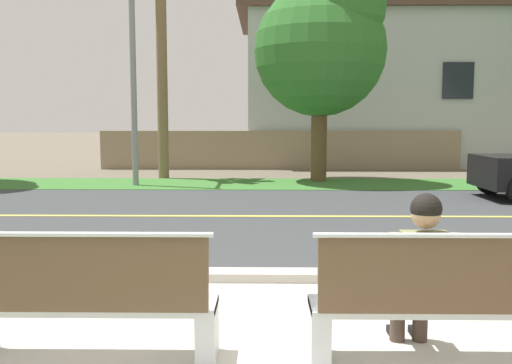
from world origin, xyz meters
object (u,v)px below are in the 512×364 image
Objects in this scene: bench_right at (440,305)px; streetlamp at (134,41)px; shade_tree_left at (325,40)px; bench_left at (88,303)px; seated_person_olive at (420,269)px.

bench_right is 0.27× the size of streetlamp.
shade_tree_left is at bearing 9.46° from streetlamp.
bench_left is 13.14m from shade_tree_left.
seated_person_olive is 0.20× the size of shade_tree_left.
shade_tree_left reaches higher than bench_right.
streetlamp is 1.10× the size of shade_tree_left.
bench_left is 2.44m from seated_person_olive.
bench_left is at bearing -175.97° from seated_person_olive.
seated_person_olive is 0.18× the size of streetlamp.
seated_person_olive is 12.58m from shade_tree_left.
streetlamp is at bearing -170.54° from shade_tree_left.
seated_person_olive is 12.60m from streetlamp.
streetlamp is 5.28m from shade_tree_left.
bench_left is 1.00× the size of bench_right.
streetlamp reaches higher than shade_tree_left.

